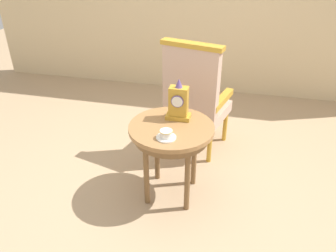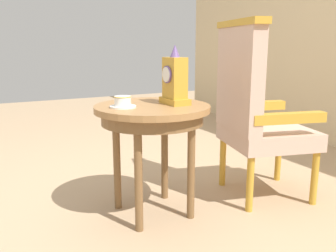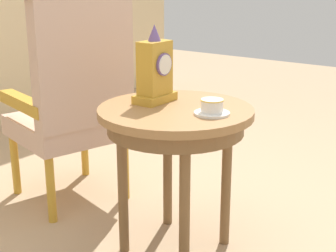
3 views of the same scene
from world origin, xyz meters
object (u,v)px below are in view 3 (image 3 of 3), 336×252
object	(u,v)px
armchair	(74,96)
teacup_left	(212,108)
side_table	(176,126)
mantel_clock	(155,71)

from	to	relation	value
armchair	teacup_left	bearing A→B (deg)	-94.79
side_table	teacup_left	bearing A→B (deg)	-89.67
teacup_left	armchair	bearing A→B (deg)	85.21
side_table	armchair	world-z (taller)	armchair
teacup_left	armchair	world-z (taller)	armchair
side_table	armchair	distance (m)	0.70
side_table	armchair	xyz separation A→B (m)	(0.07, 0.69, 0.02)
mantel_clock	armchair	world-z (taller)	armchair
side_table	mantel_clock	world-z (taller)	mantel_clock
armchair	mantel_clock	bearing A→B (deg)	-94.83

